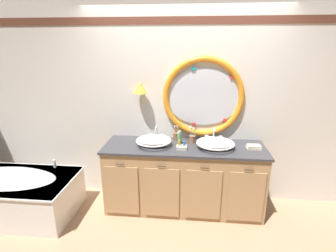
% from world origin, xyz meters
% --- Properties ---
extents(ground_plane, '(14.00, 14.00, 0.00)m').
position_xyz_m(ground_plane, '(0.00, 0.00, 0.00)').
color(ground_plane, tan).
extents(back_wall_assembly, '(6.40, 0.26, 2.60)m').
position_xyz_m(back_wall_assembly, '(0.02, 0.59, 1.31)').
color(back_wall_assembly, silver).
rests_on(back_wall_assembly, ground_plane).
extents(vanity_counter, '(1.98, 0.64, 0.86)m').
position_xyz_m(vanity_counter, '(0.03, 0.25, 0.43)').
color(vanity_counter, tan).
rests_on(vanity_counter, ground_plane).
extents(bathtub, '(1.65, 0.83, 0.59)m').
position_xyz_m(bathtub, '(-2.13, -0.10, 0.30)').
color(bathtub, white).
rests_on(bathtub, ground_plane).
extents(sink_basin_left, '(0.44, 0.44, 0.13)m').
position_xyz_m(sink_basin_left, '(-0.34, 0.22, 0.92)').
color(sink_basin_left, white).
rests_on(sink_basin_left, vanity_counter).
extents(sink_basin_right, '(0.46, 0.46, 0.11)m').
position_xyz_m(sink_basin_right, '(0.41, 0.22, 0.92)').
color(sink_basin_right, white).
rests_on(sink_basin_right, vanity_counter).
extents(faucet_set_left, '(0.21, 0.13, 0.18)m').
position_xyz_m(faucet_set_left, '(-0.34, 0.47, 0.93)').
color(faucet_set_left, silver).
rests_on(faucet_set_left, vanity_counter).
extents(faucet_set_right, '(0.23, 0.13, 0.18)m').
position_xyz_m(faucet_set_right, '(0.41, 0.47, 0.93)').
color(faucet_set_right, silver).
rests_on(faucet_set_right, vanity_counter).
extents(toothbrush_holder_left, '(0.08, 0.08, 0.20)m').
position_xyz_m(toothbrush_holder_left, '(-0.08, 0.43, 0.92)').
color(toothbrush_holder_left, '#996647').
rests_on(toothbrush_holder_left, vanity_counter).
extents(toothbrush_holder_right, '(0.09, 0.09, 0.22)m').
position_xyz_m(toothbrush_holder_right, '(0.13, 0.38, 0.91)').
color(toothbrush_holder_right, '#996647').
rests_on(toothbrush_holder_right, vanity_counter).
extents(soap_dispenser, '(0.05, 0.06, 0.18)m').
position_xyz_m(soap_dispenser, '(-0.03, 0.32, 0.94)').
color(soap_dispenser, '#6BAD66').
rests_on(soap_dispenser, vanity_counter).
extents(folded_hand_towel, '(0.17, 0.11, 0.05)m').
position_xyz_m(folded_hand_towel, '(0.86, 0.23, 0.88)').
color(folded_hand_towel, beige).
rests_on(folded_hand_towel, vanity_counter).
extents(toiletry_basket, '(0.12, 0.09, 0.11)m').
position_xyz_m(toiletry_basket, '(0.01, 0.14, 0.89)').
color(toiletry_basket, beige).
rests_on(toiletry_basket, vanity_counter).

